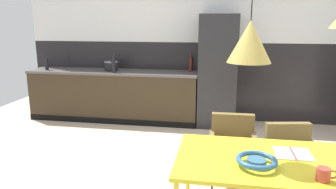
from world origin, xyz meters
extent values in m
cube|color=black|center=(0.00, 2.84, 0.69)|extent=(6.56, 0.12, 1.38)
cube|color=silver|center=(0.00, 2.84, 2.08)|extent=(6.56, 0.12, 1.38)
cube|color=#342919|center=(-1.63, 2.48, 0.43)|extent=(3.00, 0.60, 0.85)
cube|color=#575151|center=(-1.63, 2.48, 0.87)|extent=(3.03, 0.63, 0.04)
cube|color=black|center=(-1.63, 2.18, 0.05)|extent=(3.00, 0.01, 0.10)
cube|color=#232326|center=(0.21, 2.48, 0.93)|extent=(0.62, 0.60, 1.86)
cube|color=gold|center=(0.79, -0.49, 0.73)|extent=(1.68, 0.84, 0.03)
cylinder|color=gold|center=(0.00, -0.11, 0.36)|extent=(0.04, 0.04, 0.71)
cube|color=brown|center=(1.00, 0.24, 0.39)|extent=(0.56, 0.54, 0.06)
cube|color=brown|center=(0.97, 0.44, 0.58)|extent=(0.46, 0.16, 0.31)
cube|color=brown|center=(1.22, 0.29, 0.49)|extent=(0.13, 0.42, 0.14)
cube|color=brown|center=(0.79, 0.20, 0.49)|extent=(0.13, 0.42, 0.14)
cylinder|color=black|center=(1.16, 0.47, 0.18)|extent=(0.02, 0.02, 0.36)
cylinder|color=black|center=(0.77, 0.39, 0.18)|extent=(0.02, 0.02, 0.36)
cube|color=brown|center=(0.42, 0.35, 0.41)|extent=(0.49, 0.47, 0.06)
cube|color=brown|center=(0.41, 0.55, 0.60)|extent=(0.46, 0.09, 0.34)
cube|color=brown|center=(0.64, 0.36, 0.51)|extent=(0.06, 0.41, 0.14)
cube|color=brown|center=(0.20, 0.35, 0.51)|extent=(0.06, 0.41, 0.14)
cylinder|color=black|center=(0.62, 0.17, 0.19)|extent=(0.02, 0.02, 0.38)
cylinder|color=black|center=(0.22, 0.16, 0.19)|extent=(0.02, 0.02, 0.38)
cylinder|color=black|center=(0.61, 0.55, 0.19)|extent=(0.02, 0.02, 0.38)
cylinder|color=black|center=(0.21, 0.54, 0.19)|extent=(0.02, 0.02, 0.38)
cylinder|color=black|center=(0.62, 0.36, 0.01)|extent=(0.02, 0.41, 0.02)
cylinder|color=black|center=(0.22, 0.35, 0.01)|extent=(0.02, 0.41, 0.02)
cylinder|color=#33607F|center=(0.54, -0.64, 0.77)|extent=(0.14, 0.14, 0.06)
torus|color=#2E5D85|center=(0.54, -0.64, 0.79)|extent=(0.29, 0.29, 0.04)
cube|color=white|center=(0.77, -0.38, 0.75)|extent=(0.13, 0.24, 0.01)
cube|color=white|center=(0.91, -0.38, 0.75)|extent=(0.13, 0.24, 0.01)
cube|color=#B73833|center=(0.84, -0.38, 0.75)|extent=(0.01, 0.24, 0.00)
cylinder|color=#B23D33|center=(0.94, -0.77, 0.79)|extent=(0.09, 0.09, 0.09)
torus|color=#B23D33|center=(1.00, -0.77, 0.79)|extent=(0.06, 0.01, 0.06)
cylinder|color=black|center=(-1.66, 2.49, 0.97)|extent=(0.24, 0.24, 0.15)
cylinder|color=gray|center=(-1.66, 2.49, 1.05)|extent=(0.24, 0.24, 0.01)
sphere|color=black|center=(-1.66, 2.49, 1.07)|extent=(0.02, 0.02, 0.02)
cylinder|color=maroon|center=(-0.27, 2.69, 1.01)|extent=(0.07, 0.07, 0.23)
cylinder|color=maroon|center=(-0.27, 2.69, 1.16)|extent=(0.03, 0.03, 0.07)
cylinder|color=black|center=(-2.83, 2.35, 1.00)|extent=(0.06, 0.06, 0.22)
cylinder|color=black|center=(-2.83, 2.35, 1.16)|extent=(0.03, 0.03, 0.09)
cylinder|color=black|center=(-1.53, 2.25, 1.02)|extent=(0.06, 0.06, 0.25)
cylinder|color=black|center=(-1.53, 2.25, 1.18)|extent=(0.03, 0.03, 0.07)
cone|color=#B79E46|center=(0.46, -0.46, 1.60)|extent=(0.31, 0.31, 0.30)
camera|label=1|loc=(0.27, -2.75, 1.74)|focal=33.37mm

